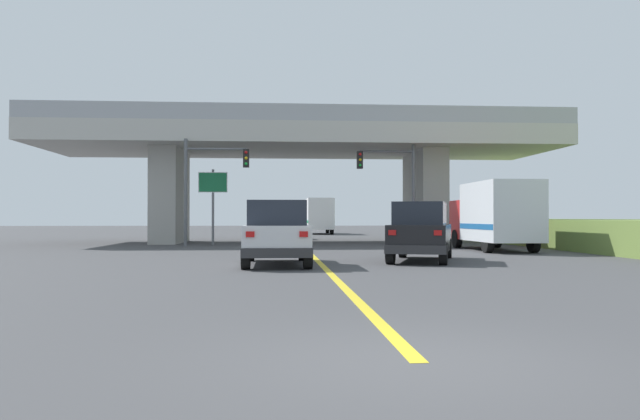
{
  "coord_description": "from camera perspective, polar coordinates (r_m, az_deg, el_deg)",
  "views": [
    {
      "loc": [
        -1.49,
        -6.36,
        1.49
      ],
      "look_at": [
        0.72,
        24.06,
        1.87
      ],
      "focal_mm": 35.24,
      "sensor_mm": 36.0,
      "label": 1
    }
  ],
  "objects": [
    {
      "name": "ground",
      "position": [
        38.08,
        -1.9,
        -2.95
      ],
      "size": [
        160.0,
        160.0,
        0.0
      ],
      "primitive_type": "plane",
      "color": "#424244"
    },
    {
      "name": "semi_truck_distant",
      "position": [
        57.66,
        -0.08,
        -0.52
      ],
      "size": [
        2.33,
        6.77,
        3.24
      ],
      "color": "navy",
      "rests_on": "ground"
    },
    {
      "name": "suv_lead",
      "position": [
        19.91,
        -3.95,
        -2.08
      ],
      "size": [
        2.06,
        4.77,
        2.02
      ],
      "color": "silver",
      "rests_on": "ground"
    },
    {
      "name": "lane_divider_stripe",
      "position": [
        20.71,
        -0.02,
        -4.83
      ],
      "size": [
        0.2,
        28.5,
        0.01
      ],
      "primitive_type": "cube",
      "color": "yellow",
      "rests_on": "ground"
    },
    {
      "name": "highway_sign",
      "position": [
        35.41,
        -9.7,
        1.85
      ],
      "size": [
        1.6,
        0.17,
        4.19
      ],
      "color": "slate",
      "rests_on": "ground"
    },
    {
      "name": "box_truck",
      "position": [
        29.66,
        15.6,
        -0.45
      ],
      "size": [
        2.33,
        6.65,
        3.08
      ],
      "color": "red",
      "rests_on": "ground"
    },
    {
      "name": "sedan_oncoming",
      "position": [
        44.26,
        -3.62,
        -1.33
      ],
      "size": [
        1.93,
        4.42,
        2.02
      ],
      "color": "silver",
      "rests_on": "ground"
    },
    {
      "name": "overpass_bridge",
      "position": [
        38.25,
        -1.9,
        5.15
      ],
      "size": [
        30.25,
        9.6,
        7.58
      ],
      "color": "#B7B5AD",
      "rests_on": "ground"
    },
    {
      "name": "traffic_signal_nearside",
      "position": [
        34.66,
        6.8,
        2.96
      ],
      "size": [
        3.22,
        0.36,
        5.85
      ],
      "color": "#56595E",
      "rests_on": "ground"
    },
    {
      "name": "suv_crossing",
      "position": [
        21.84,
        9.14,
        -1.96
      ],
      "size": [
        3.24,
        5.03,
        2.02
      ],
      "rotation": [
        0.0,
        0.0,
        -0.31
      ],
      "color": "black",
      "rests_on": "ground"
    },
    {
      "name": "traffic_signal_farside",
      "position": [
        33.36,
        -10.18,
        3.02
      ],
      "size": [
        3.39,
        0.36,
        5.62
      ],
      "color": "#56595E",
      "rests_on": "ground"
    }
  ]
}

